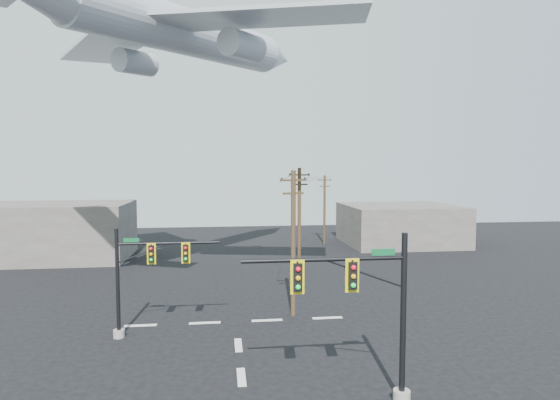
{
  "coord_description": "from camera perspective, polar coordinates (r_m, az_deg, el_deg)",
  "views": [
    {
      "loc": [
        -0.84,
        -17.59,
        10.01
      ],
      "look_at": [
        1.98,
        5.0,
        8.36
      ],
      "focal_mm": 30.0,
      "sensor_mm": 36.0,
      "label": 1
    }
  ],
  "objects": [
    {
      "name": "lane_markings",
      "position": [
        25.02,
        -4.87,
        -19.42
      ],
      "size": [
        14.0,
        21.2,
        0.01
      ],
      "color": "silver",
      "rests_on": "ground"
    },
    {
      "name": "signal_mast_near",
      "position": [
        20.24,
        10.87,
        -13.48
      ],
      "size": [
        7.14,
        0.8,
        7.26
      ],
      "color": "gray",
      "rests_on": "ground"
    },
    {
      "name": "signal_mast_far",
      "position": [
        28.78,
        -16.69,
        -9.2
      ],
      "size": [
        6.21,
        0.71,
        6.43
      ],
      "color": "gray",
      "rests_on": "ground"
    },
    {
      "name": "utility_pole_a",
      "position": [
        31.11,
        1.63,
        -4.95
      ],
      "size": [
        1.87,
        0.8,
        9.74
      ],
      "rotation": [
        0.0,
        0.0,
        0.36
      ],
      "color": "#4B3720",
      "rests_on": "ground"
    },
    {
      "name": "utility_pole_b",
      "position": [
        43.99,
        2.37,
        -2.19
      ],
      "size": [
        1.95,
        0.7,
        9.86
      ],
      "rotation": [
        0.0,
        0.0,
        -0.29
      ],
      "color": "#4B3720",
      "rests_on": "ground"
    },
    {
      "name": "utility_pole_c",
      "position": [
        60.39,
        5.45,
        -0.98
      ],
      "size": [
        1.81,
        0.36,
        8.84
      ],
      "rotation": [
        0.0,
        0.0,
        0.13
      ],
      "color": "#4B3720",
      "rests_on": "ground"
    },
    {
      "name": "power_lines",
      "position": [
        45.48,
        3.42,
        2.68
      ],
      "size": [
        10.13,
        28.36,
        0.45
      ],
      "color": "black"
    },
    {
      "name": "airliner",
      "position": [
        40.38,
        -11.13,
        19.24
      ],
      "size": [
        26.46,
        28.78,
        8.83
      ],
      "rotation": [
        0.0,
        -0.05,
        0.92
      ],
      "color": "#A5ABB1"
    },
    {
      "name": "building_left",
      "position": [
        56.4,
        -26.96,
        -3.44
      ],
      "size": [
        18.0,
        10.0,
        6.0
      ],
      "primitive_type": "cube",
      "color": "slate",
      "rests_on": "ground"
    },
    {
      "name": "building_right",
      "position": [
        62.41,
        14.43,
        -2.89
      ],
      "size": [
        14.0,
        12.0,
        5.0
      ],
      "primitive_type": "cube",
      "color": "slate",
      "rests_on": "ground"
    }
  ]
}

